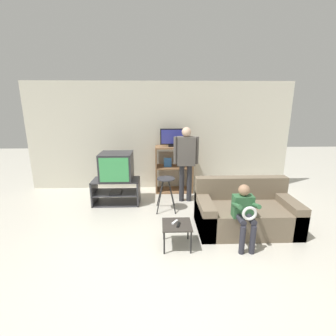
# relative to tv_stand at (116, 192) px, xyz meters

# --- Properties ---
(ground_plane) EXTENTS (18.00, 18.00, 0.00)m
(ground_plane) POSITION_rel_tv_stand_xyz_m (0.94, -2.25, -0.26)
(ground_plane) COLOR beige
(wall_back) EXTENTS (6.40, 0.06, 2.60)m
(wall_back) POSITION_rel_tv_stand_xyz_m (0.94, 1.03, 1.04)
(wall_back) COLOR silver
(wall_back) RESTS_ON ground_plane
(tv_stand) EXTENTS (0.98, 0.51, 0.53)m
(tv_stand) POSITION_rel_tv_stand_xyz_m (0.00, 0.00, 0.00)
(tv_stand) COLOR #38383D
(tv_stand) RESTS_ON ground_plane
(television_main) EXTENTS (0.66, 0.60, 0.57)m
(television_main) POSITION_rel_tv_stand_xyz_m (0.03, 0.02, 0.56)
(television_main) COLOR #2D2D33
(television_main) RESTS_ON tv_stand
(media_shelf) EXTENTS (0.89, 0.47, 1.11)m
(media_shelf) POSITION_rel_tv_stand_xyz_m (1.28, 0.73, 0.31)
(media_shelf) COLOR #8E6642
(media_shelf) RESTS_ON ground_plane
(television_flat) EXTENTS (0.59, 0.20, 0.42)m
(television_flat) POSITION_rel_tv_stand_xyz_m (1.24, 0.73, 1.05)
(television_flat) COLOR black
(television_flat) RESTS_ON media_shelf
(folding_stool) EXTENTS (0.39, 0.42, 0.68)m
(folding_stool) POSITION_rel_tv_stand_xyz_m (1.06, -0.38, 0.28)
(folding_stool) COLOR black
(folding_stool) RESTS_ON ground_plane
(snack_table) EXTENTS (0.43, 0.43, 0.37)m
(snack_table) POSITION_rel_tv_stand_xyz_m (1.18, -1.69, 0.06)
(snack_table) COLOR #38332D
(snack_table) RESTS_ON ground_plane
(remote_control_black) EXTENTS (0.07, 0.15, 0.02)m
(remote_control_black) POSITION_rel_tv_stand_xyz_m (1.20, -1.72, 0.11)
(remote_control_black) COLOR black
(remote_control_black) RESTS_ON snack_table
(remote_control_white) EXTENTS (0.11, 0.14, 0.02)m
(remote_control_white) POSITION_rel_tv_stand_xyz_m (1.16, -1.64, 0.11)
(remote_control_white) COLOR silver
(remote_control_white) RESTS_ON snack_table
(couch) EXTENTS (1.64, 0.91, 0.83)m
(couch) POSITION_rel_tv_stand_xyz_m (2.39, -1.16, 0.02)
(couch) COLOR #756651
(couch) RESTS_ON ground_plane
(person_standing_adult) EXTENTS (0.53, 0.20, 1.62)m
(person_standing_adult) POSITION_rel_tv_stand_xyz_m (1.49, 0.08, 0.72)
(person_standing_adult) COLOR #2D2D33
(person_standing_adult) RESTS_ON ground_plane
(person_seated_child) EXTENTS (0.33, 0.43, 0.94)m
(person_seated_child) POSITION_rel_tv_stand_xyz_m (2.18, -1.69, 0.30)
(person_seated_child) COLOR #2D2D38
(person_seated_child) RESTS_ON ground_plane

